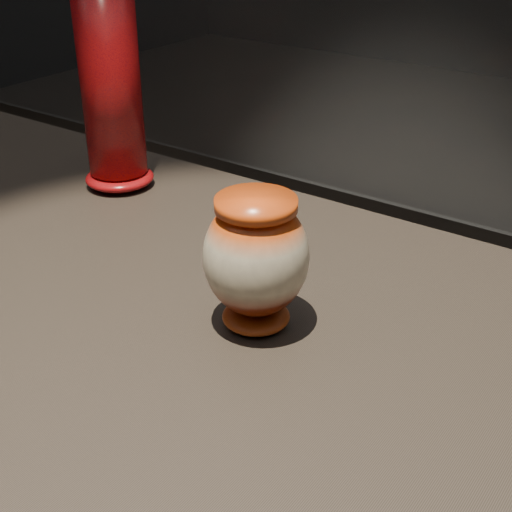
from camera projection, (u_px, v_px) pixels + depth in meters
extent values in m
cube|color=black|center=(184.00, 319.00, 0.95)|extent=(2.00, 0.80, 0.05)
ellipsoid|color=#621A08|center=(256.00, 316.00, 0.89)|extent=(0.11, 0.11, 0.02)
ellipsoid|color=beige|center=(256.00, 257.00, 0.85)|extent=(0.16, 0.16, 0.15)
cylinder|color=#E65015|center=(256.00, 204.00, 0.81)|extent=(0.12, 0.12, 0.01)
ellipsoid|color=#B5100C|center=(120.00, 177.00, 1.28)|extent=(0.15, 0.15, 0.03)
cylinder|color=#B5100C|center=(110.00, 74.00, 1.19)|extent=(0.12, 0.12, 0.34)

